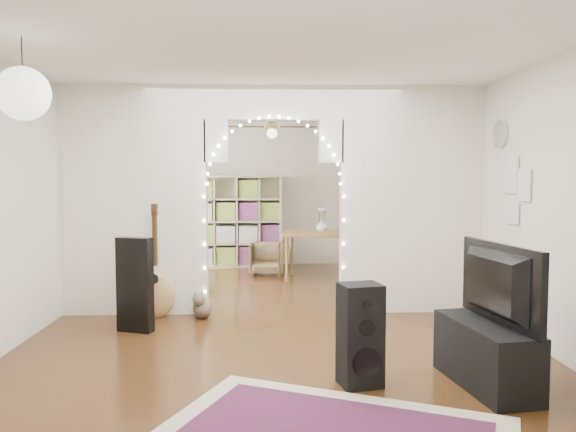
{
  "coord_description": "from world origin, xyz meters",
  "views": [
    {
      "loc": [
        -0.09,
        -6.7,
        1.63
      ],
      "look_at": [
        0.18,
        0.3,
        1.14
      ],
      "focal_mm": 35.0,
      "sensor_mm": 36.0,
      "label": 1
    }
  ],
  "objects_px": {
    "floor_speaker": "(360,335)",
    "bookcase": "(237,221)",
    "media_console": "(486,355)",
    "dining_table": "(322,236)",
    "dining_chair_left": "(188,279)",
    "acoustic_guitar": "(155,276)",
    "dining_chair_right": "(266,259)"
  },
  "relations": [
    {
      "from": "floor_speaker",
      "to": "bookcase",
      "type": "xyz_separation_m",
      "value": [
        -1.26,
        5.93,
        0.43
      ]
    },
    {
      "from": "media_console",
      "to": "dining_table",
      "type": "distance_m",
      "value": 4.76
    },
    {
      "from": "dining_table",
      "to": "dining_chair_left",
      "type": "xyz_separation_m",
      "value": [
        -1.97,
        -1.17,
        -0.46
      ]
    },
    {
      "from": "media_console",
      "to": "bookcase",
      "type": "relative_size",
      "value": 0.6
    },
    {
      "from": "media_console",
      "to": "bookcase",
      "type": "xyz_separation_m",
      "value": [
        -2.23,
        5.99,
        0.58
      ]
    },
    {
      "from": "dining_chair_left",
      "to": "floor_speaker",
      "type": "bearing_deg",
      "value": -75.91
    },
    {
      "from": "dining_table",
      "to": "dining_chair_left",
      "type": "height_order",
      "value": "dining_table"
    },
    {
      "from": "acoustic_guitar",
      "to": "dining_chair_right",
      "type": "xyz_separation_m",
      "value": [
        1.28,
        2.86,
        -0.23
      ]
    },
    {
      "from": "media_console",
      "to": "dining_chair_left",
      "type": "distance_m",
      "value": 4.48
    },
    {
      "from": "floor_speaker",
      "to": "dining_chair_left",
      "type": "relative_size",
      "value": 1.62
    },
    {
      "from": "dining_chair_left",
      "to": "dining_chair_right",
      "type": "height_order",
      "value": "dining_chair_right"
    },
    {
      "from": "dining_table",
      "to": "dining_chair_right",
      "type": "xyz_separation_m",
      "value": [
        -0.88,
        0.43,
        -0.42
      ]
    },
    {
      "from": "dining_table",
      "to": "dining_chair_left",
      "type": "relative_size",
      "value": 2.65
    },
    {
      "from": "floor_speaker",
      "to": "dining_chair_right",
      "type": "height_order",
      "value": "floor_speaker"
    },
    {
      "from": "dining_table",
      "to": "bookcase",
      "type": "bearing_deg",
      "value": 146.16
    },
    {
      "from": "acoustic_guitar",
      "to": "dining_chair_left",
      "type": "relative_size",
      "value": 2.26
    },
    {
      "from": "bookcase",
      "to": "dining_chair_right",
      "type": "xyz_separation_m",
      "value": [
        0.53,
        -0.89,
        -0.56
      ]
    },
    {
      "from": "acoustic_guitar",
      "to": "media_console",
      "type": "distance_m",
      "value": 3.74
    },
    {
      "from": "acoustic_guitar",
      "to": "bookcase",
      "type": "bearing_deg",
      "value": 103.5
    },
    {
      "from": "floor_speaker",
      "to": "bookcase",
      "type": "relative_size",
      "value": 0.49
    },
    {
      "from": "bookcase",
      "to": "floor_speaker",
      "type": "bearing_deg",
      "value": -94.2
    },
    {
      "from": "bookcase",
      "to": "dining_chair_left",
      "type": "xyz_separation_m",
      "value": [
        -0.56,
        -2.49,
        -0.6
      ]
    },
    {
      "from": "acoustic_guitar",
      "to": "dining_table",
      "type": "relative_size",
      "value": 0.85
    },
    {
      "from": "media_console",
      "to": "dining_table",
      "type": "height_order",
      "value": "dining_table"
    },
    {
      "from": "acoustic_guitar",
      "to": "media_console",
      "type": "xyz_separation_m",
      "value": [
        2.98,
        -2.24,
        -0.24
      ]
    },
    {
      "from": "acoustic_guitar",
      "to": "bookcase",
      "type": "xyz_separation_m",
      "value": [
        0.75,
        3.75,
        0.34
      ]
    },
    {
      "from": "media_console",
      "to": "dining_chair_left",
      "type": "height_order",
      "value": "media_console"
    },
    {
      "from": "dining_table",
      "to": "floor_speaker",
      "type": "bearing_deg",
      "value": -82.67
    },
    {
      "from": "media_console",
      "to": "dining_table",
      "type": "xyz_separation_m",
      "value": [
        -0.82,
        4.67,
        0.43
      ]
    },
    {
      "from": "acoustic_guitar",
      "to": "dining_chair_left",
      "type": "bearing_deg",
      "value": 106.32
    },
    {
      "from": "acoustic_guitar",
      "to": "media_console",
      "type": "height_order",
      "value": "acoustic_guitar"
    },
    {
      "from": "acoustic_guitar",
      "to": "floor_speaker",
      "type": "distance_m",
      "value": 2.97
    }
  ]
}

